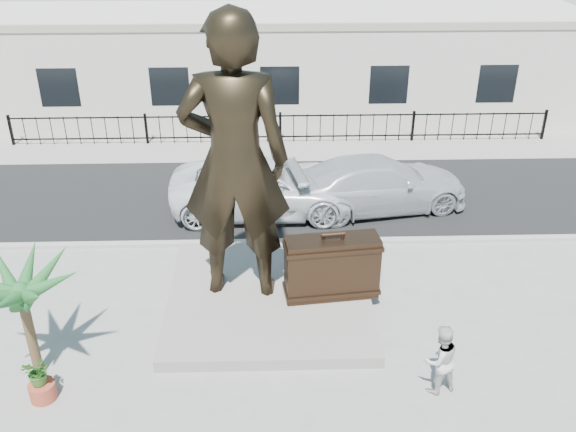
{
  "coord_description": "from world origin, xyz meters",
  "views": [
    {
      "loc": [
        -0.42,
        -12.19,
        9.92
      ],
      "look_at": [
        0.0,
        2.0,
        2.3
      ],
      "focal_mm": 40.0,
      "sensor_mm": 36.0,
      "label": 1
    }
  ],
  "objects_px": {
    "suitcase": "(332,267)",
    "tourist": "(440,360)",
    "car_white": "(266,186)",
    "statue": "(235,161)"
  },
  "relations": [
    {
      "from": "suitcase",
      "to": "tourist",
      "type": "relative_size",
      "value": 1.41
    },
    {
      "from": "suitcase",
      "to": "car_white",
      "type": "relative_size",
      "value": 0.38
    },
    {
      "from": "statue",
      "to": "car_white",
      "type": "distance_m",
      "value": 5.8
    },
    {
      "from": "tourist",
      "to": "car_white",
      "type": "bearing_deg",
      "value": -84.69
    },
    {
      "from": "suitcase",
      "to": "tourist",
      "type": "xyz_separation_m",
      "value": [
        2.02,
        -3.2,
        -0.3
      ]
    },
    {
      "from": "car_white",
      "to": "suitcase",
      "type": "bearing_deg",
      "value": -162.77
    },
    {
      "from": "tourist",
      "to": "car_white",
      "type": "height_order",
      "value": "car_white"
    },
    {
      "from": "car_white",
      "to": "statue",
      "type": "bearing_deg",
      "value": 171.69
    },
    {
      "from": "statue",
      "to": "car_white",
      "type": "bearing_deg",
      "value": -94.71
    },
    {
      "from": "tourist",
      "to": "car_white",
      "type": "xyz_separation_m",
      "value": [
        -3.69,
        8.5,
        0.04
      ]
    }
  ]
}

